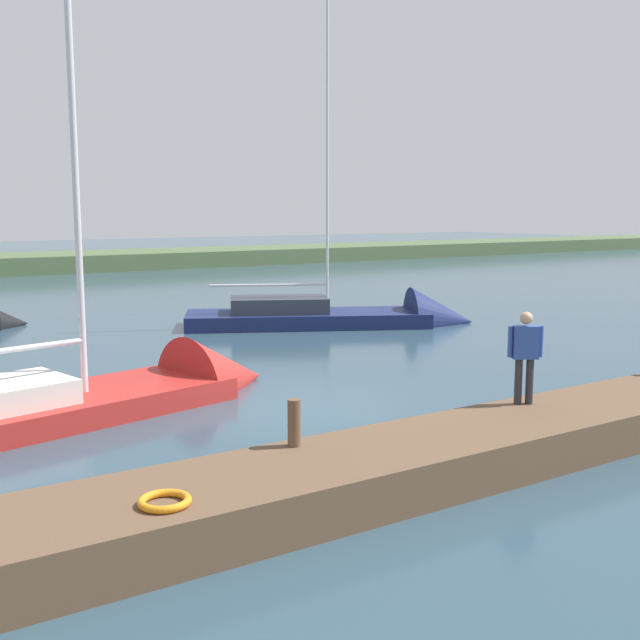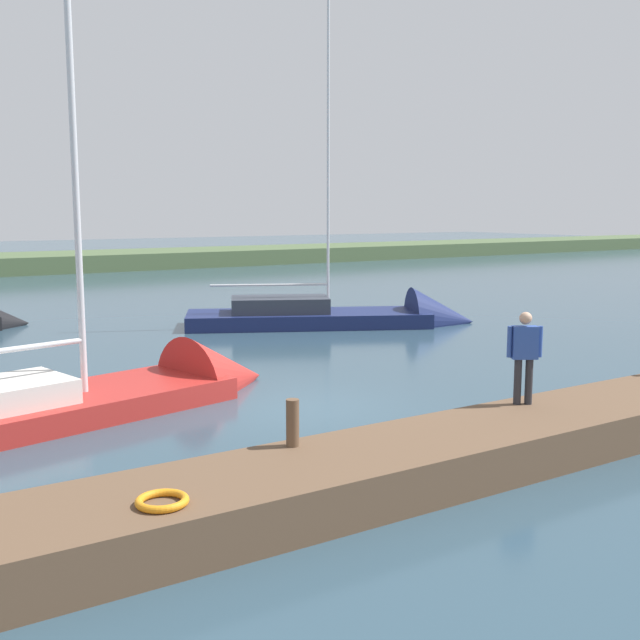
% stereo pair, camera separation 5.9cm
% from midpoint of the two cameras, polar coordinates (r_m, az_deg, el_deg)
% --- Properties ---
extents(ground_plane, '(200.00, 200.00, 0.00)m').
position_cam_midpoint_polar(ground_plane, '(16.76, -1.01, -6.60)').
color(ground_plane, '#2D4756').
extents(dock_pier, '(18.82, 2.10, 0.72)m').
position_cam_midpoint_polar(dock_pier, '(12.95, 10.59, -9.56)').
color(dock_pier, brown).
rests_on(dock_pier, ground_plane).
extents(mooring_post_near, '(0.20, 0.20, 0.73)m').
position_cam_midpoint_polar(mooring_post_near, '(11.65, -2.10, -7.71)').
color(mooring_post_near, brown).
rests_on(mooring_post_near, dock_pier).
extents(life_ring_buoy, '(0.66, 0.66, 0.10)m').
position_cam_midpoint_polar(life_ring_buoy, '(9.71, -11.74, -13.15)').
color(life_ring_buoy, orange).
rests_on(life_ring_buoy, dock_pier).
extents(sailboat_far_left, '(10.90, 7.20, 13.05)m').
position_cam_midpoint_polar(sailboat_far_left, '(28.65, 2.83, -0.09)').
color(sailboat_far_left, navy).
rests_on(sailboat_far_left, ground_plane).
extents(sailboat_behind_pier, '(9.71, 4.54, 11.59)m').
position_cam_midpoint_polar(sailboat_behind_pier, '(17.55, -13.72, -5.61)').
color(sailboat_behind_pier, '#B22823').
rests_on(sailboat_behind_pier, ground_plane).
extents(person_on_dock, '(0.57, 0.43, 1.73)m').
position_cam_midpoint_polar(person_on_dock, '(14.47, 15.01, -2.25)').
color(person_on_dock, '#28282D').
rests_on(person_on_dock, dock_pier).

